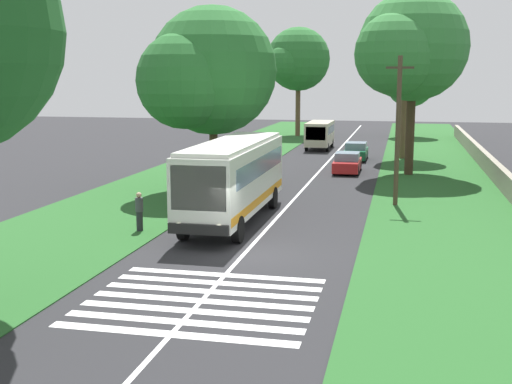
# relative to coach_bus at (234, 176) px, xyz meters

# --- Properties ---
(ground) EXTENTS (160.00, 160.00, 0.00)m
(ground) POSITION_rel_coach_bus_xyz_m (-5.45, -1.80, -2.15)
(ground) COLOR #262628
(grass_verge_left) EXTENTS (120.00, 8.00, 0.04)m
(grass_verge_left) POSITION_rel_coach_bus_xyz_m (9.55, 6.40, -2.13)
(grass_verge_left) COLOR #235623
(grass_verge_left) RESTS_ON ground
(grass_verge_right) EXTENTS (120.00, 8.00, 0.04)m
(grass_verge_right) POSITION_rel_coach_bus_xyz_m (9.55, -10.00, -2.13)
(grass_verge_right) COLOR #235623
(grass_verge_right) RESTS_ON ground
(centre_line) EXTENTS (110.00, 0.16, 0.01)m
(centre_line) POSITION_rel_coach_bus_xyz_m (9.55, -1.80, -2.14)
(centre_line) COLOR silver
(centre_line) RESTS_ON ground
(coach_bus) EXTENTS (11.16, 2.62, 3.73)m
(coach_bus) POSITION_rel_coach_bus_xyz_m (0.00, 0.00, 0.00)
(coach_bus) COLOR silver
(coach_bus) RESTS_ON ground
(zebra_crossing) EXTENTS (5.85, 6.80, 0.01)m
(zebra_crossing) POSITION_rel_coach_bus_xyz_m (-11.09, -1.80, -2.14)
(zebra_crossing) COLOR silver
(zebra_crossing) RESTS_ON ground
(trailing_car_0) EXTENTS (4.30, 1.78, 1.43)m
(trailing_car_0) POSITION_rel_coach_bus_xyz_m (17.35, -3.79, -1.48)
(trailing_car_0) COLOR #B21E1E
(trailing_car_0) RESTS_ON ground
(trailing_car_1) EXTENTS (4.30, 1.78, 1.43)m
(trailing_car_1) POSITION_rel_coach_bus_xyz_m (24.84, -3.86, -1.48)
(trailing_car_1) COLOR #145933
(trailing_car_1) RESTS_ON ground
(trailing_minibus_0) EXTENTS (6.00, 2.14, 2.53)m
(trailing_minibus_0) POSITION_rel_coach_bus_xyz_m (32.41, 0.02, -0.60)
(trailing_minibus_0) COLOR #BFB299
(trailing_minibus_0) RESTS_ON ground
(roadside_tree_left_0) EXTENTS (8.62, 7.05, 12.09)m
(roadside_tree_left_0) POSITION_rel_coach_bus_xyz_m (46.05, 4.30, 6.24)
(roadside_tree_left_0) COLOR brown
(roadside_tree_left_0) RESTS_ON grass_verge_left
(roadside_tree_left_1) EXTENTS (8.92, 7.51, 10.65)m
(roadside_tree_left_1) POSITION_rel_coach_bus_xyz_m (8.03, 3.60, 4.63)
(roadside_tree_left_1) COLOR #4C3826
(roadside_tree_left_1) RESTS_ON grass_verge_left
(roadside_tree_right_0) EXTENTS (6.37, 5.32, 11.08)m
(roadside_tree_right_0) POSITION_rel_coach_bus_xyz_m (26.38, -7.35, 6.16)
(roadside_tree_right_0) COLOR brown
(roadside_tree_right_0) RESTS_ON grass_verge_right
(roadside_tree_right_1) EXTENTS (6.01, 5.34, 8.64)m
(roadside_tree_right_1) POSITION_rel_coach_bus_xyz_m (47.27, -8.05, 3.74)
(roadside_tree_right_1) COLOR brown
(roadside_tree_right_1) RESTS_ON grass_verge_right
(roadside_tree_right_2) EXTENTS (9.11, 7.42, 12.26)m
(roadside_tree_right_2) POSITION_rel_coach_bus_xyz_m (17.02, -7.73, 6.26)
(roadside_tree_right_2) COLOR #3D2D1E
(roadside_tree_right_2) RESTS_ON grass_verge_right
(utility_pole) EXTENTS (0.24, 1.40, 7.64)m
(utility_pole) POSITION_rel_coach_bus_xyz_m (5.55, -7.25, 1.86)
(utility_pole) COLOR #473828
(utility_pole) RESTS_ON grass_verge_right
(roadside_wall) EXTENTS (70.00, 0.40, 1.23)m
(roadside_wall) POSITION_rel_coach_bus_xyz_m (14.55, -13.40, -1.49)
(roadside_wall) COLOR gray
(roadside_wall) RESTS_ON grass_verge_right
(pedestrian) EXTENTS (0.34, 0.34, 1.69)m
(pedestrian) POSITION_rel_coach_bus_xyz_m (-2.93, 3.48, -1.24)
(pedestrian) COLOR #26262D
(pedestrian) RESTS_ON grass_verge_left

